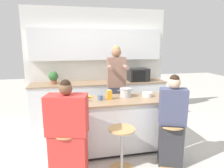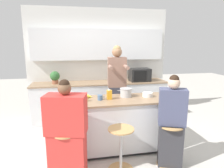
{
  "view_description": "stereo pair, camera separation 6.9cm",
  "coord_description": "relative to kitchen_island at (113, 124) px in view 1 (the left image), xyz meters",
  "views": [
    {
      "loc": [
        -0.69,
        -3.18,
        1.85
      ],
      "look_at": [
        0.0,
        0.07,
        1.17
      ],
      "focal_mm": 32.0,
      "sensor_mm": 36.0,
      "label": 1
    },
    {
      "loc": [
        -0.63,
        -3.2,
        1.85
      ],
      "look_at": [
        0.0,
        0.07,
        1.17
      ],
      "focal_mm": 32.0,
      "sensor_mm": 36.0,
      "label": 2
    }
  ],
  "objects": [
    {
      "name": "bar_stool_center",
      "position": [
        0.0,
        -0.62,
        -0.1
      ],
      "size": [
        0.38,
        0.38,
        0.66
      ],
      "color": "tan",
      "rests_on": "ground_plane"
    },
    {
      "name": "coffee_cup_far",
      "position": [
        -0.48,
        -0.04,
        0.5
      ],
      "size": [
        0.11,
        0.08,
        0.09
      ],
      "color": "orange",
      "rests_on": "kitchen_island"
    },
    {
      "name": "potted_plant",
      "position": [
        -1.07,
        1.52,
        0.63
      ],
      "size": [
        0.22,
        0.22,
        0.29
      ],
      "color": "#93563D",
      "rests_on": "back_counter"
    },
    {
      "name": "banana_bunch",
      "position": [
        -0.42,
        0.18,
        0.48
      ],
      "size": [
        0.18,
        0.13,
        0.06
      ],
      "color": "yellow",
      "rests_on": "kitchen_island"
    },
    {
      "name": "bar_stool_rightmost",
      "position": [
        0.77,
        -0.62,
        -0.1
      ],
      "size": [
        0.38,
        0.38,
        0.66
      ],
      "color": "tan",
      "rests_on": "ground_plane"
    },
    {
      "name": "coffee_cup_near",
      "position": [
        -0.21,
        -0.0,
        0.5
      ],
      "size": [
        0.12,
        0.09,
        0.09
      ],
      "color": "#4C7099",
      "rests_on": "kitchen_island"
    },
    {
      "name": "fruit_bowl",
      "position": [
        0.64,
        0.05,
        0.49
      ],
      "size": [
        0.18,
        0.18,
        0.08
      ],
      "color": "white",
      "rests_on": "kitchen_island"
    },
    {
      "name": "kitchen_island",
      "position": [
        0.0,
        0.0,
        0.0
      ],
      "size": [
        1.93,
        0.69,
        0.92
      ],
      "color": "black",
      "rests_on": "ground_plane"
    },
    {
      "name": "juice_carton",
      "position": [
        -0.06,
        0.02,
        0.53
      ],
      "size": [
        0.08,
        0.08,
        0.17
      ],
      "color": "gold",
      "rests_on": "kitchen_island"
    },
    {
      "name": "back_counter",
      "position": [
        0.0,
        1.52,
        -0.0
      ],
      "size": [
        3.25,
        0.62,
        0.93
      ],
      "color": "silver",
      "rests_on": "ground_plane"
    },
    {
      "name": "cooking_pot",
      "position": [
        0.26,
        0.12,
        0.53
      ],
      "size": [
        0.3,
        0.21,
        0.15
      ],
      "color": "#B7BABC",
      "rests_on": "kitchen_island"
    },
    {
      "name": "microwave",
      "position": [
        0.97,
        1.48,
        0.62
      ],
      "size": [
        0.49,
        0.36,
        0.31
      ],
      "color": "black",
      "rests_on": "back_counter"
    },
    {
      "name": "wall_back",
      "position": [
        0.0,
        1.82,
        1.08
      ],
      "size": [
        3.5,
        0.22,
        2.7
      ],
      "color": "silver",
      "rests_on": "ground_plane"
    },
    {
      "name": "person_wrapped_blanket",
      "position": [
        -0.76,
        -0.61,
        0.19
      ],
      "size": [
        0.59,
        0.4,
        1.4
      ],
      "rotation": [
        0.0,
        0.0,
        -0.24
      ],
      "color": "red",
      "rests_on": "ground_plane"
    },
    {
      "name": "person_seated_near",
      "position": [
        0.78,
        -0.61,
        0.18
      ],
      "size": [
        0.44,
        0.37,
        1.41
      ],
      "rotation": [
        0.0,
        0.0,
        -0.36
      ],
      "color": "#333338",
      "rests_on": "ground_plane"
    },
    {
      "name": "person_cooking",
      "position": [
        0.21,
        0.65,
        0.45
      ],
      "size": [
        0.42,
        0.58,
        1.81
      ],
      "rotation": [
        0.0,
        0.0,
        -0.11
      ],
      "color": "#383842",
      "rests_on": "ground_plane"
    },
    {
      "name": "bar_stool_leftmost",
      "position": [
        -0.77,
        -0.58,
        -0.1
      ],
      "size": [
        0.38,
        0.38,
        0.66
      ],
      "color": "tan",
      "rests_on": "ground_plane"
    },
    {
      "name": "ground_plane",
      "position": [
        0.0,
        0.0,
        -0.47
      ],
      "size": [
        16.0,
        16.0,
        0.0
      ],
      "primitive_type": "plane",
      "color": "beige"
    }
  ]
}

